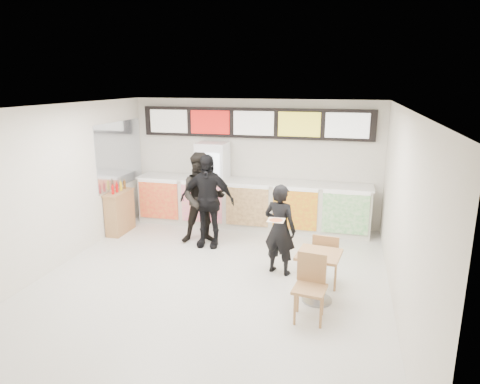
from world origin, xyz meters
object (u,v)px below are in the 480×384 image
(drinks_fridge, at_px, (213,184))
(condiment_ledge, at_px, (120,212))
(customer_left, at_px, (203,198))
(service_counter, at_px, (250,204))
(cafe_table, at_px, (318,268))
(customer_mid, at_px, (207,201))
(customer_main, at_px, (280,229))

(drinks_fridge, distance_m, condiment_ledge, 2.26)
(customer_left, xyz_separation_m, condiment_ledge, (-2.05, 0.11, -0.49))
(service_counter, height_order, condiment_ledge, condiment_ledge)
(service_counter, height_order, cafe_table, service_counter)
(service_counter, bearing_deg, customer_mid, -113.77)
(service_counter, xyz_separation_m, condiment_ledge, (-2.82, -1.12, -0.08))
(drinks_fridge, height_order, customer_main, drinks_fridge)
(customer_main, xyz_separation_m, customer_mid, (-1.69, 0.96, 0.15))
(customer_main, height_order, condiment_ledge, customer_main)
(cafe_table, bearing_deg, condiment_ledge, 162.82)
(customer_main, xyz_separation_m, cafe_table, (0.76, -0.89, -0.27))
(customer_left, height_order, condiment_ledge, customer_left)
(customer_left, bearing_deg, service_counter, 38.84)
(cafe_table, bearing_deg, customer_mid, 150.25)
(drinks_fridge, relative_size, cafe_table, 1.18)
(customer_left, bearing_deg, customer_main, -50.54)
(condiment_ledge, bearing_deg, customer_left, -3.07)
(service_counter, xyz_separation_m, customer_mid, (-0.61, -1.39, 0.41))
(customer_mid, bearing_deg, cafe_table, -40.13)
(customer_mid, bearing_deg, service_counter, 63.18)
(customer_left, relative_size, condiment_ledge, 1.70)
(service_counter, relative_size, customer_main, 3.34)
(drinks_fridge, xyz_separation_m, customer_left, (0.17, -1.24, -0.02))
(customer_main, relative_size, cafe_table, 0.98)
(customer_left, height_order, cafe_table, customer_left)
(service_counter, relative_size, drinks_fridge, 2.78)
(cafe_table, xyz_separation_m, condiment_ledge, (-4.65, 2.12, -0.07))
(drinks_fridge, relative_size, customer_left, 1.02)
(condiment_ledge, bearing_deg, cafe_table, -24.52)
(service_counter, bearing_deg, drinks_fridge, 179.01)
(service_counter, height_order, customer_left, customer_left)
(customer_mid, distance_m, condiment_ledge, 2.28)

